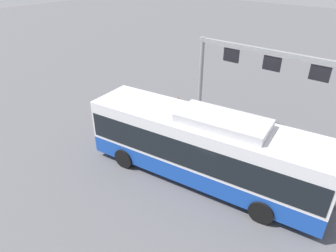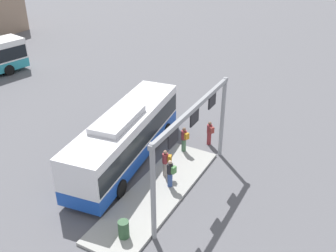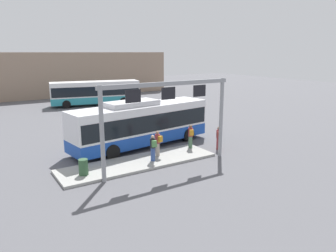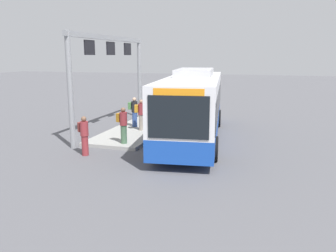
{
  "view_description": "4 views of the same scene",
  "coord_description": "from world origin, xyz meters",
  "views": [
    {
      "loc": [
        -5.94,
        9.72,
        9.16
      ],
      "look_at": [
        2.7,
        -0.86,
        1.45
      ],
      "focal_mm": 32.4,
      "sensor_mm": 36.0,
      "label": 1
    },
    {
      "loc": [
        -16.25,
        -11.73,
        13.29
      ],
      "look_at": [
        2.44,
        -1.55,
        1.67
      ],
      "focal_mm": 41.24,
      "sensor_mm": 36.0,
      "label": 2
    },
    {
      "loc": [
        -10.5,
        -20.02,
        6.81
      ],
      "look_at": [
        1.6,
        -1.07,
        1.55
      ],
      "focal_mm": 33.9,
      "sensor_mm": 36.0,
      "label": 3
    },
    {
      "loc": [
        16.35,
        3.7,
        4.12
      ],
      "look_at": [
        3.34,
        -0.28,
        1.29
      ],
      "focal_mm": 36.26,
      "sensor_mm": 36.0,
      "label": 4
    }
  ],
  "objects": [
    {
      "name": "trash_bin",
      "position": [
        -5.55,
        -3.57,
        0.61
      ],
      "size": [
        0.52,
        0.52,
        0.9
      ],
      "primitive_type": "cylinder",
      "color": "#2D5133",
      "rests_on": "platform_curb"
    },
    {
      "name": "person_waiting_near",
      "position": [
        2.45,
        -2.7,
        1.05
      ],
      "size": [
        0.49,
        0.6,
        1.67
      ],
      "rotation": [
        0.0,
        0.0,
        1.18
      ],
      "color": "#476B4C",
      "rests_on": "platform_curb"
    },
    {
      "name": "platform_sign_gantry",
      "position": [
        -0.73,
        -4.77,
        3.72
      ],
      "size": [
        8.59,
        0.24,
        5.2
      ],
      "color": "gray",
      "rests_on": "ground"
    },
    {
      "name": "person_boarding",
      "position": [
        4.2,
        -3.68,
        0.89
      ],
      "size": [
        0.55,
        0.6,
        1.67
      ],
      "rotation": [
        0.0,
        0.0,
        0.98
      ],
      "color": "maroon",
      "rests_on": "ground"
    },
    {
      "name": "person_waiting_mid",
      "position": [
        -0.39,
        -2.95,
        1.05
      ],
      "size": [
        0.43,
        0.58,
        1.67
      ],
      "rotation": [
        0.0,
        0.0,
        1.81
      ],
      "color": "gray",
      "rests_on": "platform_curb"
    },
    {
      "name": "ground_plane",
      "position": [
        0.0,
        0.0,
        0.0
      ],
      "size": [
        120.0,
        120.0,
        0.0
      ],
      "primitive_type": "plane",
      "color": "#56565B"
    },
    {
      "name": "bus_main",
      "position": [
        -0.01,
        -0.0,
        1.81
      ],
      "size": [
        11.03,
        3.9,
        3.46
      ],
      "rotation": [
        0.0,
        0.0,
        0.13
      ],
      "color": "#1947AD",
      "rests_on": "ground"
    },
    {
      "name": "platform_curb",
      "position": [
        -1.94,
        -3.26,
        0.08
      ],
      "size": [
        10.0,
        2.8,
        0.16
      ],
      "primitive_type": "cube",
      "color": "#9E9E99",
      "rests_on": "ground"
    },
    {
      "name": "person_waiting_far",
      "position": [
        -1.16,
        -3.66,
        1.05
      ],
      "size": [
        0.4,
        0.57,
        1.67
      ],
      "rotation": [
        0.0,
        0.0,
        1.4
      ],
      "color": "#334C8C",
      "rests_on": "platform_curb"
    }
  ]
}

